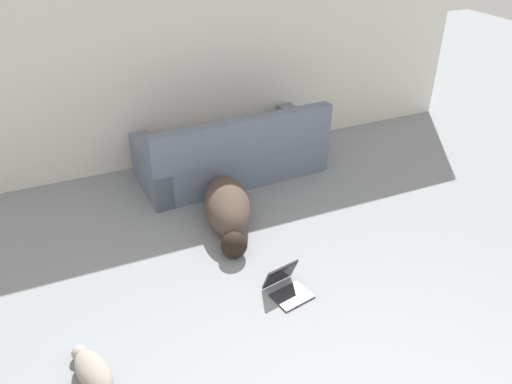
{
  "coord_description": "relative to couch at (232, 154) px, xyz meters",
  "views": [
    {
      "loc": [
        -1.23,
        -0.93,
        2.85
      ],
      "look_at": [
        0.23,
        2.39,
        0.65
      ],
      "focal_mm": 35.0,
      "sensor_mm": 36.0,
      "label": 1
    }
  ],
  "objects": [
    {
      "name": "dog",
      "position": [
        -0.41,
        -0.94,
        -0.06
      ],
      "size": [
        0.67,
        1.36,
        0.41
      ],
      "rotation": [
        0.0,
        0.0,
        4.46
      ],
      "color": "#4C3D33",
      "rests_on": "ground_plane"
    },
    {
      "name": "couch",
      "position": [
        0.0,
        0.0,
        0.0
      ],
      "size": [
        2.13,
        1.03,
        0.82
      ],
      "rotation": [
        0.0,
        0.0,
        3.2
      ],
      "color": "slate",
      "rests_on": "ground_plane"
    },
    {
      "name": "laptop_open",
      "position": [
        -0.33,
        -2.02,
        -0.18
      ],
      "size": [
        0.36,
        0.39,
        0.24
      ],
      "rotation": [
        0.0,
        0.0,
        0.2
      ],
      "color": "#2D2D33",
      "rests_on": "ground_plane"
    },
    {
      "name": "wall_back",
      "position": [
        -0.57,
        0.65,
        0.97
      ],
      "size": [
        7.93,
        0.06,
        2.46
      ],
      "color": "silver",
      "rests_on": "ground_plane"
    },
    {
      "name": "cat",
      "position": [
        -1.91,
        -2.28,
        -0.18
      ],
      "size": [
        0.31,
        0.61,
        0.16
      ],
      "rotation": [
        0.0,
        0.0,
        1.86
      ],
      "color": "gray",
      "rests_on": "ground_plane"
    }
  ]
}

